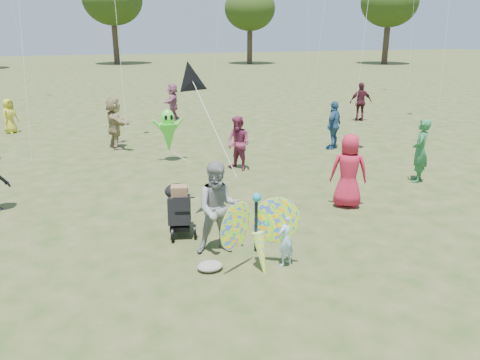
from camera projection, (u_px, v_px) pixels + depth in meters
The scene contains 17 objects.
ground at pixel (275, 255), 9.15m from camera, with size 160.00×160.00×0.00m, color #51592B.
child_girl at pixel (286, 239), 8.60m from camera, with size 0.38×0.25×1.04m, color #AAD5F1.
adult_man at pixel (219, 208), 8.99m from camera, with size 0.89×0.70×1.84m, color gray.
grey_bag at pixel (210, 266), 8.54m from camera, with size 0.47×0.39×0.15m, color gray.
crowd_a at pixel (349, 171), 11.39m from camera, with size 0.89×0.58×1.83m, color #B31C35.
crowd_c at pixel (334, 125), 17.01m from camera, with size 1.03×0.43×1.75m, color #2E5580.
crowd_d at pixel (114, 123), 17.05m from camera, with size 1.76×0.56×1.90m, color #9F8962.
crowd_e at pixel (238, 143), 14.45m from camera, with size 0.82×0.64×1.68m, color #7C2948.
crowd_f at pixel (420, 151), 13.29m from camera, with size 0.66×0.44×1.82m, color #286B3B.
crowd_g at pixel (10, 116), 19.66m from camera, with size 0.71×0.46×1.46m, color gold.
crowd_h at pixel (361, 102), 22.24m from camera, with size 1.07×0.44×1.82m, color #481823.
crowd_j at pixel (173, 102), 22.52m from camera, with size 1.62×0.52×1.75m, color #A25D7E.
jogging_stroller at pixel (179, 206), 9.97m from camera, with size 0.66×1.11×1.09m.
butterfly_kite at pixel (258, 233), 8.38m from camera, with size 1.74×0.75×1.67m.
delta_kite_rig at pixel (193, 81), 9.76m from camera, with size 0.90×1.87×2.11m.
alien_kite at pixel (168, 133), 15.34m from camera, with size 1.12×0.69×1.74m.
tree_line at pixel (138, 2), 48.62m from camera, with size 91.78×33.60×10.79m.
Camera 1 is at (-3.36, -7.57, 4.20)m, focal length 35.00 mm.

